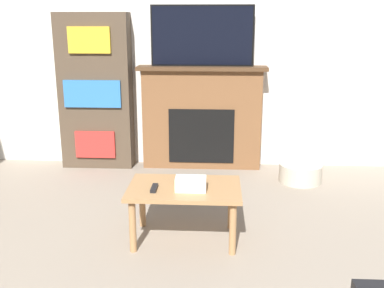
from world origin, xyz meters
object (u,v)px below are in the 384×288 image
object	(u,v)px
coffee_table	(184,195)
bookshelf	(96,92)
storage_basket	(300,173)
fireplace	(202,117)
tv	(202,36)

from	to	relation	value
coffee_table	bookshelf	bearing A→B (deg)	122.31
bookshelf	storage_basket	distance (m)	2.37
bookshelf	coffee_table	bearing A→B (deg)	-57.69
coffee_table	storage_basket	bearing A→B (deg)	50.46
bookshelf	fireplace	bearing A→B (deg)	1.10
tv	storage_basket	world-z (taller)	tv
fireplace	storage_basket	xyz separation A→B (m)	(1.03, -0.44, -0.48)
fireplace	coffee_table	size ratio (longest dim) A/B	1.69
tv	bookshelf	size ratio (longest dim) A/B	0.64
coffee_table	tv	bearing A→B (deg)	87.94
fireplace	storage_basket	size ratio (longest dim) A/B	3.23
fireplace	tv	distance (m)	0.88
coffee_table	bookshelf	xyz separation A→B (m)	(-1.11, 1.75, 0.48)
tv	coffee_table	xyz separation A→B (m)	(-0.06, -1.75, -1.09)
coffee_table	storage_basket	size ratio (longest dim) A/B	1.91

